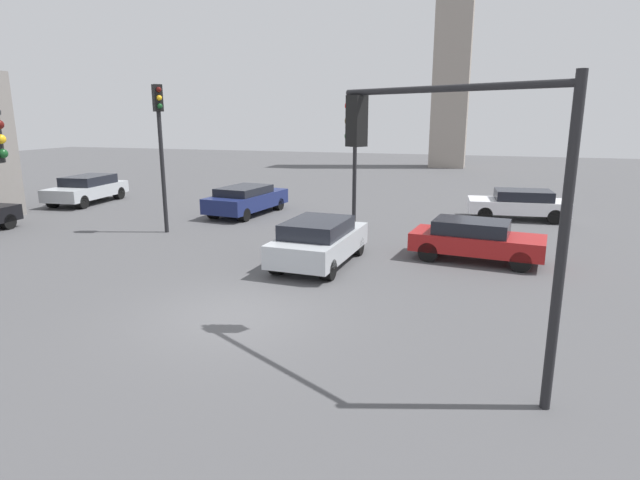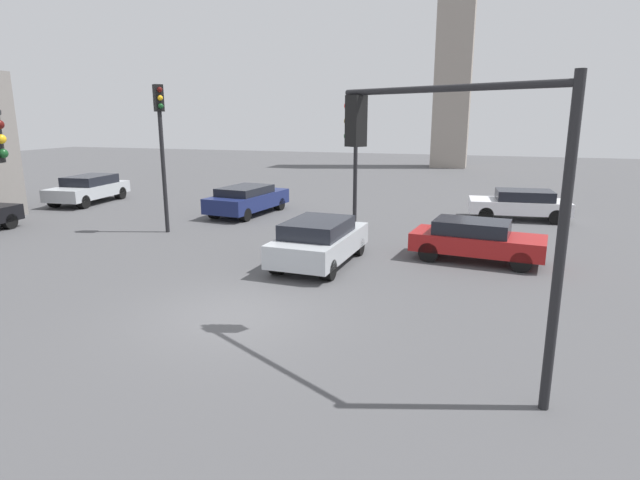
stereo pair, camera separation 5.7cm
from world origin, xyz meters
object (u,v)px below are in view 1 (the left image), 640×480
at_px(traffic_light_3, 355,146).
at_px(car_6, 246,199).
at_px(car_2, 475,239).
at_px(traffic_light_0, 160,132).
at_px(car_3, 87,189).
at_px(car_5, 319,241).
at_px(traffic_light_1, 446,161).
at_px(car_1, 519,204).

distance_m(traffic_light_3, car_6, 6.58).
bearing_deg(traffic_light_3, car_2, 46.90).
bearing_deg(car_2, traffic_light_0, -176.40).
xyz_separation_m(traffic_light_0, car_2, (11.90, -0.66, -3.25)).
distance_m(car_2, car_6, 11.74).
xyz_separation_m(traffic_light_0, car_3, (-8.17, 5.00, -3.18)).
distance_m(car_3, car_6, 9.56).
distance_m(traffic_light_0, car_5, 8.32).
bearing_deg(traffic_light_3, car_3, -107.64).
distance_m(car_2, car_3, 20.85).
height_order(traffic_light_1, car_1, traffic_light_1).
height_order(traffic_light_0, traffic_light_3, traffic_light_0).
relative_size(traffic_light_0, car_5, 1.31).
height_order(car_1, car_3, car_3).
xyz_separation_m(traffic_light_0, car_5, (7.24, -2.58, -3.19)).
height_order(traffic_light_3, car_5, traffic_light_3).
bearing_deg(car_1, car_2, 72.68).
xyz_separation_m(traffic_light_0, car_1, (13.61, 7.08, -3.24)).
bearing_deg(car_5, car_2, -64.57).
xyz_separation_m(traffic_light_0, traffic_light_3, (7.08, 2.62, -0.56)).
distance_m(car_2, car_5, 5.04).
height_order(traffic_light_0, car_2, traffic_light_0).
bearing_deg(car_6, car_3, 93.94).
relative_size(traffic_light_1, car_3, 1.07).
distance_m(traffic_light_1, car_5, 7.69).
relative_size(traffic_light_1, car_6, 1.07).
relative_size(traffic_light_3, car_6, 1.00).
bearing_deg(traffic_light_1, car_2, -64.15).
relative_size(traffic_light_0, car_6, 1.18).
relative_size(traffic_light_0, traffic_light_1, 1.10).
height_order(car_3, car_5, car_5).
bearing_deg(traffic_light_3, traffic_light_0, -78.47).
relative_size(traffic_light_3, car_5, 1.11).
distance_m(traffic_light_0, car_6, 5.74).
height_order(traffic_light_3, car_3, traffic_light_3).
xyz_separation_m(car_2, car_5, (-4.66, -1.92, 0.06)).
xyz_separation_m(traffic_light_3, car_5, (0.16, -5.20, -2.63)).
relative_size(car_5, car_6, 0.90).
xyz_separation_m(traffic_light_1, car_5, (-4.12, 5.74, -3.04)).
bearing_deg(car_3, car_5, 58.70).
bearing_deg(car_1, car_6, 6.89).
relative_size(traffic_light_3, car_2, 1.14).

